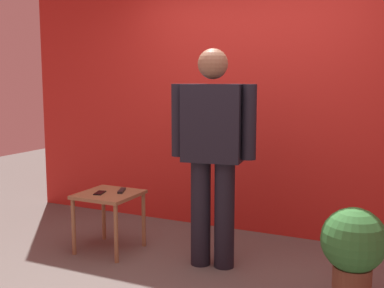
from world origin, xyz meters
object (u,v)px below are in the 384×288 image
Objects in this scene: cell_phone at (100,193)px; tv_remote at (122,191)px; side_table at (109,202)px; potted_plant at (353,248)px; standing_person at (213,147)px.

tv_remote is (0.14, 0.14, 0.01)m from cell_phone.
potted_plant reaches higher than side_table.
standing_person is 1.31m from potted_plant.
cell_phone is 0.85× the size of tv_remote.
tv_remote is (0.08, 0.09, 0.09)m from side_table.
standing_person is at bearing 167.37° from potted_plant.
tv_remote reaches higher than side_table.
tv_remote reaches higher than cell_phone.
cell_phone is (-1.04, -0.12, -0.46)m from standing_person.
potted_plant is (2.03, -0.27, -0.13)m from tv_remote.
potted_plant is at bearing -12.63° from standing_person.
cell_phone reaches higher than side_table.
standing_person is 1.12m from side_table.
standing_person is at bearing -8.35° from cell_phone.
side_table is at bearing -155.31° from tv_remote.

